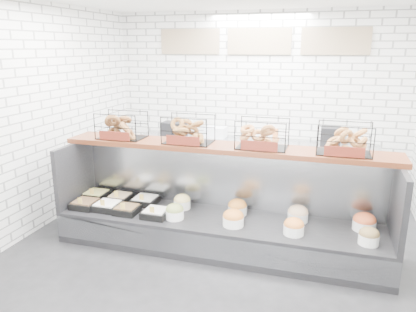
% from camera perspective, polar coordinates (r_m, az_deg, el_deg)
% --- Properties ---
extents(ground, '(5.50, 5.50, 0.00)m').
position_cam_1_polar(ground, '(4.92, 0.56, -14.28)').
color(ground, black).
rests_on(ground, ground).
extents(room_shell, '(5.02, 5.51, 3.01)m').
position_cam_1_polar(room_shell, '(4.88, 2.64, 10.90)').
color(room_shell, white).
rests_on(room_shell, ground).
extents(display_case, '(4.00, 0.90, 1.20)m').
position_cam_1_polar(display_case, '(5.07, 1.55, -9.19)').
color(display_case, black).
rests_on(display_case, ground).
extents(bagel_shelf, '(4.10, 0.50, 0.40)m').
position_cam_1_polar(bagel_shelf, '(4.90, 2.31, 2.86)').
color(bagel_shelf, '#441C0E').
rests_on(bagel_shelf, display_case).
extents(prep_counter, '(4.00, 0.60, 1.20)m').
position_cam_1_polar(prep_counter, '(6.94, 6.16, -1.26)').
color(prep_counter, '#93969B').
rests_on(prep_counter, ground).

